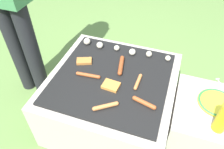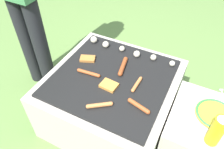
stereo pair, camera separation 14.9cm
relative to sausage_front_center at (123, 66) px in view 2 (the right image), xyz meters
The scene contains 13 objects.
ground_plane 0.49m from the sausage_front_center, 103.90° to the right, with size 14.00×14.00×0.00m, color #608442.
grill 0.27m from the sausage_front_center, 103.90° to the right, with size 0.87×0.87×0.46m.
side_ledge 0.72m from the sausage_front_center, 14.58° to the right, with size 0.47×0.48×0.46m.
sausage_mid_right 0.19m from the sausage_front_center, 36.87° to the right, with size 0.03×0.15×0.02m.
sausage_back_center 0.25m from the sausage_front_center, 137.56° to the right, with size 0.18×0.04×0.02m.
sausage_front_right 0.36m from the sausage_front_center, 50.08° to the right, with size 0.16×0.06×0.03m.
sausage_front_center is the anchor object (origin of this frame).
sausage_front_left 0.38m from the sausage_front_center, 86.65° to the right, with size 0.14×0.11×0.03m.
bread_slice_right 0.21m from the sausage_front_center, 91.24° to the right, with size 0.11×0.09×0.02m.
bread_slice_center 0.28m from the sausage_front_center, behind, with size 0.13×0.10×0.02m.
mushroom_row 0.19m from the sausage_front_center, 114.76° to the left, with size 0.70×0.07×0.05m.
plate_colorful 0.66m from the sausage_front_center, 11.19° to the right, with size 0.23×0.23×0.02m.
condiment_bottle 0.73m from the sausage_front_center, 25.42° to the right, with size 0.07×0.07×0.23m.
Camera 2 is at (0.49, -0.96, 1.51)m, focal length 35.00 mm.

